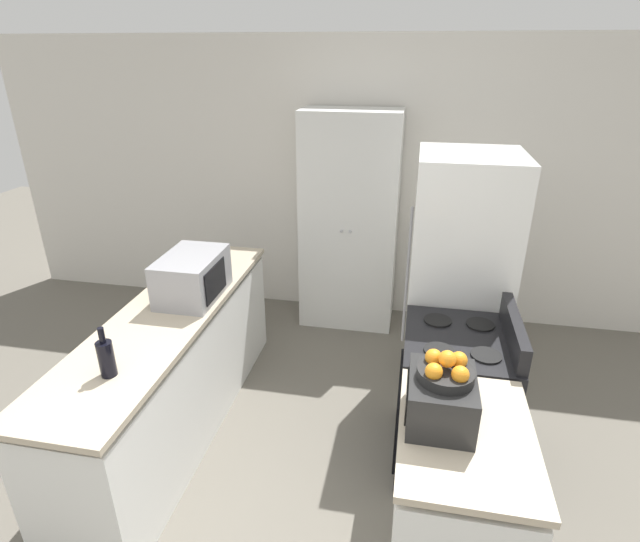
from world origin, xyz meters
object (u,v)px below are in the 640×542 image
Objects in this scene: pantry_cabinet at (349,223)px; fruit_bowl at (446,370)px; refrigerator at (458,282)px; toaster_oven at (441,399)px; stove at (452,399)px; wine_bottle at (106,357)px; microwave at (192,276)px.

fruit_bowl is (0.77, -2.46, 0.18)m from pantry_cabinet.
refrigerator is 5.09× the size of toaster_oven.
stove is at bearing 79.11° from toaster_oven.
toaster_oven is at bearing -100.89° from stove.
wine_bottle reaches higher than toaster_oven.
stove is 0.58× the size of refrigerator.
fruit_bowl is (0.01, 0.00, 0.16)m from toaster_oven.
stove is 4.26× the size of fruit_bowl.
refrigerator reaches higher than stove.
pantry_cabinet is 3.74× the size of microwave.
stove is 0.95m from toaster_oven.
fruit_bowl reaches higher than toaster_oven.
wine_bottle is 1.68m from toaster_oven.
fruit_bowl is at bearing -0.81° from wine_bottle.
pantry_cabinet is 2.58m from toaster_oven.
fruit_bowl is (1.69, -0.02, 0.17)m from wine_bottle.
pantry_cabinet reaches higher than wine_bottle.
toaster_oven is at bearing -96.36° from refrigerator.
toaster_oven is at bearing -0.82° from wine_bottle.
pantry_cabinet is 1.74m from microwave.
toaster_oven is (1.68, -0.02, 0.01)m from wine_bottle.
fruit_bowl is at bearing -72.71° from pantry_cabinet.
pantry_cabinet reaches higher than microwave.
toaster_oven is at bearing -72.88° from pantry_cabinet.
wine_bottle is at bearing 179.19° from fruit_bowl.
microwave is at bearing -119.79° from pantry_cabinet.
stove is 3.80× the size of wine_bottle.
toaster_oven is at bearing -30.59° from microwave.
refrigerator is 1.88m from microwave.
wine_bottle is (-1.85, -1.49, 0.09)m from refrigerator.
microwave is 1.88m from toaster_oven.
pantry_cabinet is 2.01m from stove.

